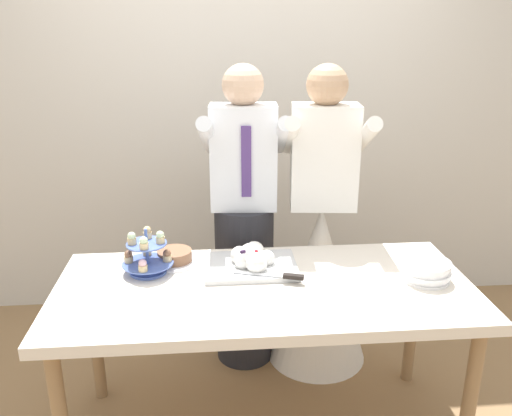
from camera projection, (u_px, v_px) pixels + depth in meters
The scene contains 8 objects.
rear_wall at pixel (243, 89), 3.34m from camera, with size 5.20×0.10×2.90m, color beige.
dessert_table at pixel (264, 300), 2.30m from camera, with size 1.80×0.80×0.78m.
cupcake_stand at pixel (147, 255), 2.36m from camera, with size 0.23×0.23×0.21m.
main_cake_tray at pixel (251, 261), 2.41m from camera, with size 0.43×0.34×0.12m.
plate_stack at pixel (426, 270), 2.31m from camera, with size 0.21×0.22×0.09m.
round_cake at pixel (175, 257), 2.48m from camera, with size 0.24×0.24×0.06m.
person_groom at pixel (244, 237), 2.86m from camera, with size 0.49×0.51×1.66m.
person_bride at pixel (320, 264), 2.91m from camera, with size 0.56×0.56×1.66m.
Camera 1 is at (-0.21, -2.02, 1.84)m, focal length 36.99 mm.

